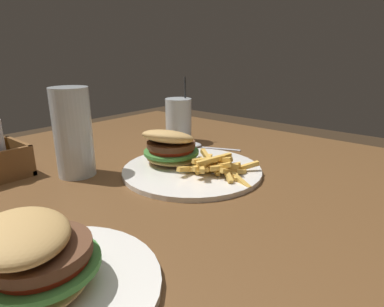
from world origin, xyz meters
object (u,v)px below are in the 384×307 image
Objects in this scene: spoon at (196,145)px; meal_plate_far at (40,270)px; meal_plate_near at (183,159)px; juice_glass at (179,121)px; beer_glass at (73,136)px.

meal_plate_far reaches higher than spoon.
meal_plate_far is (-0.13, 0.38, 0.00)m from meal_plate_near.
meal_plate_near is 0.24m from juice_glass.
spoon is at bearing -101.73° from beer_glass.
meal_plate_near reaches higher than spoon.
juice_glass is at bearing -36.66° from spoon.
juice_glass is at bearing -61.05° from meal_plate_far.
juice_glass is at bearing -45.39° from meal_plate_near.
beer_glass is 1.00× the size of juice_glass.
meal_plate_near is 1.64× the size of juice_glass.
beer_glass reaches higher than spoon.
beer_glass is (0.15, 0.16, 0.06)m from meal_plate_near.
juice_glass is 1.20× the size of spoon.
meal_plate_near is 0.40m from meal_plate_far.
meal_plate_far is at bearing 118.95° from juice_glass.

